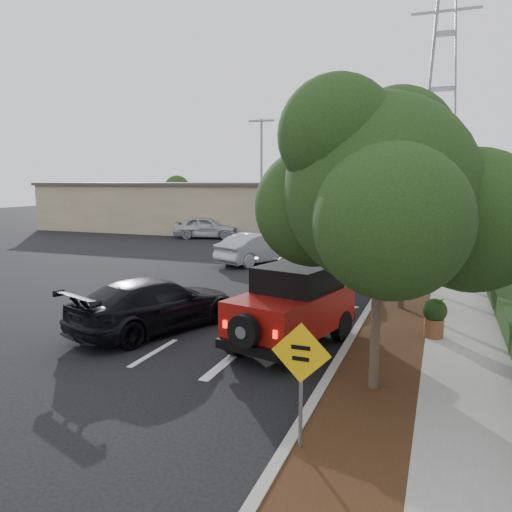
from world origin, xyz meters
The scene contains 19 objects.
ground centered at (0.00, 0.00, 0.00)m, with size 120.00×120.00×0.00m, color black.
curb centered at (4.60, 12.00, 0.07)m, with size 0.20×70.00×0.15m, color #9E9B93.
planting_strip centered at (5.60, 12.00, 0.06)m, with size 1.80×70.00×0.12m, color black.
sidewalk centered at (7.50, 12.00, 0.06)m, with size 2.00×70.00×0.12m, color gray.
hedge centered at (8.90, 12.00, 0.40)m, with size 0.80×70.00×0.80m, color black.
commercial_building centered at (-16.00, 30.00, 2.00)m, with size 22.00×12.00×4.00m, color gray.
transmission_tower centered at (6.00, 48.00, 0.00)m, with size 7.00×4.00×28.00m, color slate, non-canonical shape.
street_tree_near centered at (5.60, -0.50, 0.00)m, with size 3.80×3.80×5.92m, color black, non-canonical shape.
street_tree_mid centered at (5.60, 6.50, 0.00)m, with size 3.20×3.20×5.32m, color black, non-canonical shape.
street_tree_far centered at (5.60, 13.00, 0.00)m, with size 3.40×3.40×5.62m, color black, non-canonical shape.
light_pole_a centered at (-6.50, 26.00, 0.00)m, with size 2.00×0.22×9.00m, color slate, non-canonical shape.
light_pole_b centered at (-7.50, 38.00, 0.00)m, with size 2.00×0.22×9.00m, color slate, non-canonical shape.
red_jeep centered at (3.24, 1.84, 1.10)m, with size 2.75×4.43×2.17m.
silver_suv_ahead centered at (1.74, 8.28, 0.82)m, with size 2.73×5.92×1.64m, color #A2A3A9.
black_suv_oncoming centered at (-1.01, 1.75, 0.78)m, with size 2.17×5.35×1.55m, color black.
silver_sedan_oncoming centered at (-2.30, 14.01, 0.81)m, with size 1.72×4.93×1.62m, color #929498.
parked_suv centered at (-10.07, 23.54, 0.84)m, with size 1.98×4.91×1.67m, color #B0B3B8.
speed_hump_sign centered at (4.80, -3.31, 1.45)m, with size 0.98×0.09×2.09m.
terracotta_planter centered at (6.70, 3.51, 0.77)m, with size 0.66×0.66×1.14m.
Camera 1 is at (6.77, -10.59, 4.39)m, focal length 35.00 mm.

